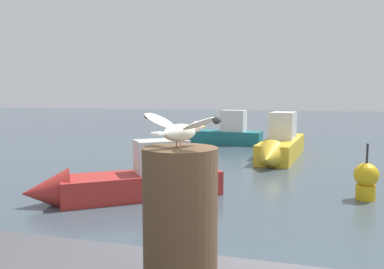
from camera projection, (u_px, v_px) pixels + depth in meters
mooring_post at (180, 221)px, 2.24m from camera, size 0.43×0.43×0.86m
seagull at (180, 128)px, 2.19m from camera, size 0.59×0.42×0.20m
boat_yellow at (280, 145)px, 14.78m from camera, size 1.72×5.87×1.91m
boat_teal at (219, 133)px, 19.42m from camera, size 4.42×1.42×1.84m
boat_red at (124, 181)px, 9.13m from camera, size 4.28×3.60×1.54m
channel_buoy at (366, 180)px, 9.01m from camera, size 0.56×0.56×1.33m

